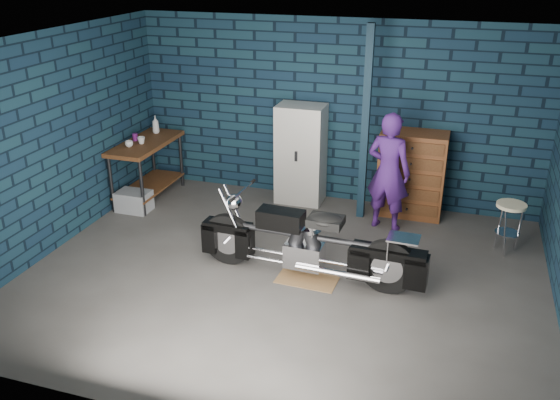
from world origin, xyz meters
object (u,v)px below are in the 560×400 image
at_px(tool_chest, 411,174).
at_px(workbench, 148,170).
at_px(shop_stool, 508,228).
at_px(locker, 301,154).
at_px(storage_bin, 134,201).
at_px(person, 388,172).
at_px(motorcycle, 310,239).

bearing_deg(tool_chest, workbench, -171.10).
height_order(tool_chest, shop_stool, tool_chest).
bearing_deg(locker, storage_bin, -153.52).
bearing_deg(storage_bin, shop_stool, 3.36).
height_order(person, storage_bin, person).
bearing_deg(person, shop_stool, -175.91).
height_order(workbench, locker, locker).
distance_m(storage_bin, locker, 2.55).
xyz_separation_m(motorcycle, tool_chest, (0.91, 2.18, 0.11)).
bearing_deg(person, storage_bin, 21.99).
distance_m(motorcycle, locker, 2.31).
bearing_deg(workbench, tool_chest, 8.90).
relative_size(workbench, storage_bin, 2.92).
bearing_deg(person, motorcycle, 81.57).
distance_m(workbench, motorcycle, 3.36).
bearing_deg(person, locker, -8.62).
bearing_deg(motorcycle, shop_stool, 34.45).
distance_m(person, shop_stool, 1.66).
distance_m(person, storage_bin, 3.70).
bearing_deg(storage_bin, motorcycle, -20.04).
distance_m(workbench, storage_bin, 0.59).
distance_m(tool_chest, shop_stool, 1.56).
distance_m(storage_bin, tool_chest, 4.04).
bearing_deg(tool_chest, motorcycle, -112.58).
height_order(locker, tool_chest, locker).
height_order(storage_bin, locker, locker).
relative_size(workbench, tool_chest, 1.14).
distance_m(locker, shop_stool, 3.08).
xyz_separation_m(motorcycle, locker, (-0.73, 2.18, 0.24)).
distance_m(workbench, locker, 2.34).
bearing_deg(workbench, locker, 15.16).
bearing_deg(motorcycle, person, 70.89).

